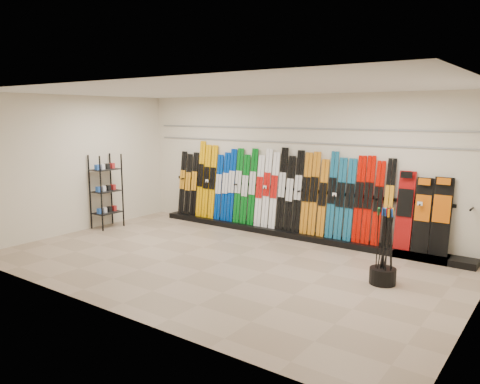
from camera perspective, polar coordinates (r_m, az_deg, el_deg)
The scene contains 13 objects.
floor at distance 8.36m, azimuth -2.28°, elevation -8.59°, with size 8.00×8.00×0.00m, color gray.
back_wall at distance 10.10m, azimuth 6.44°, elevation 3.20°, with size 8.00×8.00×0.00m, color beige.
left_wall at distance 10.94m, azimuth -19.11°, elevation 3.22°, with size 5.00×5.00×0.00m, color beige.
right_wall at distance 6.42m, azimuth 27.06°, elevation -1.37°, with size 5.00×5.00×0.00m, color beige.
ceiling at distance 7.96m, azimuth -2.42°, elevation 12.40°, with size 8.00×8.00×0.00m, color silver.
ski_rack_base at distance 10.06m, azimuth 6.80°, elevation -5.17°, with size 8.00×0.40×0.12m, color black.
skis at distance 10.25m, azimuth 3.81°, elevation 0.23°, with size 5.38×0.25×1.83m.
snowboards at distance 9.04m, azimuth 21.39°, elevation -2.52°, with size 0.96×0.22×1.45m.
accessory_rack at distance 11.14m, azimuth -15.98°, elevation 0.08°, with size 0.40×0.60×1.69m, color black.
pole_bin at distance 7.65m, azimuth 16.99°, elevation -9.76°, with size 0.40×0.40×0.25m, color black.
ski_poles at distance 7.49m, azimuth 17.25°, elevation -6.30°, with size 0.27×0.27×1.18m.
slatwall_rail_0 at distance 10.04m, azimuth 6.44°, elevation 6.03°, with size 7.60×0.02×0.03m, color gray.
slatwall_rail_1 at distance 10.03m, azimuth 6.47°, elevation 7.74°, with size 7.60×0.02×0.03m, color gray.
Camera 1 is at (4.91, -6.26, 2.59)m, focal length 35.00 mm.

